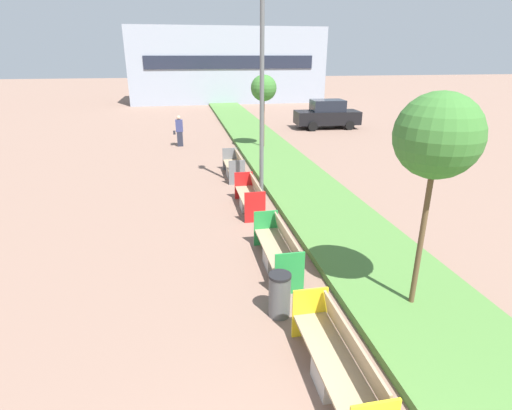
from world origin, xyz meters
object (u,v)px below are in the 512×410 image
at_px(bench_red_frame, 250,198).
at_px(street_lamp_post, 262,70).
at_px(pedestrian_walking, 179,131).
at_px(litter_bin, 280,295).
at_px(sapling_tree_far, 264,88).
at_px(sapling_tree_near, 438,137).
at_px(bench_yellow_frame, 337,366).
at_px(bench_green_frame, 278,252).
at_px(parked_car_distant, 327,114).
at_px(bench_grey_frame, 234,168).

xyz_separation_m(bench_red_frame, street_lamp_post, (0.61, 1.21, 3.82)).
bearing_deg(pedestrian_walking, litter_bin, -83.79).
relative_size(street_lamp_post, pedestrian_walking, 4.67).
bearing_deg(sapling_tree_far, sapling_tree_near, -90.00).
xyz_separation_m(bench_yellow_frame, sapling_tree_near, (2.14, 1.56, 3.00)).
bearing_deg(pedestrian_walking, sapling_tree_far, -21.54).
relative_size(bench_green_frame, litter_bin, 2.69).
xyz_separation_m(bench_green_frame, bench_red_frame, (-0.00, 3.73, -0.01)).
bearing_deg(bench_yellow_frame, bench_red_frame, 90.02).
distance_m(litter_bin, parked_car_distant, 20.97).
height_order(bench_yellow_frame, street_lamp_post, street_lamp_post).
distance_m(sapling_tree_far, parked_car_distant, 8.07).
xyz_separation_m(sapling_tree_far, pedestrian_walking, (-4.24, 1.67, -2.25)).
xyz_separation_m(bench_green_frame, litter_bin, (-0.41, -1.82, 0.07)).
relative_size(sapling_tree_near, parked_car_distant, 0.96).
relative_size(bench_red_frame, litter_bin, 2.45).
relative_size(bench_red_frame, parked_car_distant, 0.50).
xyz_separation_m(bench_green_frame, bench_grey_frame, (-0.00, 7.46, -0.01)).
relative_size(bench_red_frame, bench_grey_frame, 0.99).
xyz_separation_m(bench_green_frame, pedestrian_walking, (-2.10, 13.69, 0.45)).
height_order(bench_grey_frame, pedestrian_walking, pedestrian_walking).
relative_size(bench_red_frame, street_lamp_post, 0.28).
xyz_separation_m(bench_green_frame, sapling_tree_near, (2.14, -2.13, 3.00)).
distance_m(bench_green_frame, sapling_tree_near, 4.26).
relative_size(sapling_tree_near, pedestrian_walking, 2.53).
xyz_separation_m(bench_red_frame, bench_grey_frame, (0.00, 3.73, 0.00)).
bearing_deg(street_lamp_post, sapling_tree_near, -77.76).
distance_m(bench_grey_frame, street_lamp_post, 4.62).
relative_size(bench_yellow_frame, pedestrian_walking, 1.49).
relative_size(bench_grey_frame, street_lamp_post, 0.29).
bearing_deg(litter_bin, bench_green_frame, 77.25).
bearing_deg(bench_red_frame, pedestrian_walking, 101.89).
xyz_separation_m(bench_red_frame, pedestrian_walking, (-2.10, 9.96, 0.45)).
distance_m(sapling_tree_near, pedestrian_walking, 16.58).
height_order(bench_red_frame, pedestrian_walking, pedestrian_walking).
relative_size(bench_grey_frame, litter_bin, 2.48).
height_order(street_lamp_post, sapling_tree_far, street_lamp_post).
distance_m(bench_yellow_frame, bench_red_frame, 7.41).
xyz_separation_m(bench_yellow_frame, parked_car_distant, (7.61, 21.23, 0.54)).
height_order(sapling_tree_near, pedestrian_walking, sapling_tree_near).
xyz_separation_m(litter_bin, sapling_tree_far, (2.55, 13.84, 2.63)).
distance_m(sapling_tree_near, sapling_tree_far, 14.15).
height_order(bench_green_frame, sapling_tree_near, sapling_tree_near).
relative_size(bench_green_frame, sapling_tree_far, 0.63).
height_order(sapling_tree_near, parked_car_distant, sapling_tree_near).
distance_m(bench_yellow_frame, pedestrian_walking, 17.51).
relative_size(bench_yellow_frame, parked_car_distant, 0.57).
bearing_deg(litter_bin, pedestrian_walking, 96.21).
height_order(bench_red_frame, parked_car_distant, parked_car_distant).
height_order(bench_yellow_frame, parked_car_distant, parked_car_distant).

